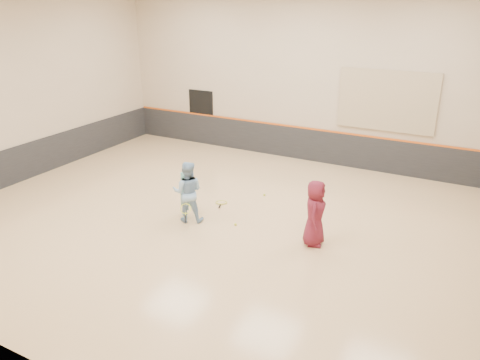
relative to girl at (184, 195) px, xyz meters
The scene contains 14 objects.
room 1.18m from the girl, ahead, with size 15.04×12.04×6.22m.
wainscot_back 6.27m from the girl, 79.33° to the left, with size 14.90×0.04×1.20m, color #232326.
wainscot_left 6.31m from the girl, behind, with size 0.04×11.90×1.20m, color #232326.
accent_stripe 6.28m from the girl, 79.32° to the left, with size 14.90×0.03×0.06m, color #D85914.
acoustic_panel 7.53m from the girl, 57.18° to the left, with size 3.20×0.08×2.00m, color tan.
doorway 7.03m from the girl, 118.43° to the left, with size 1.10×0.05×2.20m, color black.
girl is the anchor object (origin of this frame).
instructor 0.32m from the girl, 32.57° to the right, with size 0.82×0.64×1.69m, color #89B0D4.
young_man 3.68m from the girl, ahead, with size 0.81×0.53×1.67m, color maroon.
held_racket 0.70m from the girl, 52.56° to the right, with size 0.45×0.45×0.51m, color #D0DC30, non-canonical shape.
spare_racket 1.48m from the girl, 71.36° to the left, with size 0.77×0.77×0.11m, color gold, non-canonical shape.
ball_under_racket 1.64m from the girl, ahead, with size 0.07×0.07×0.07m, color yellow.
ball_in_hand 3.79m from the girl, ahead, with size 0.07×0.07×0.07m, color #C8E735.
ball_beside_spare 2.77m from the girl, 60.46° to the left, with size 0.07×0.07×0.07m, color #C7D631.
Camera 1 is at (5.70, -9.84, 5.71)m, focal length 35.00 mm.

